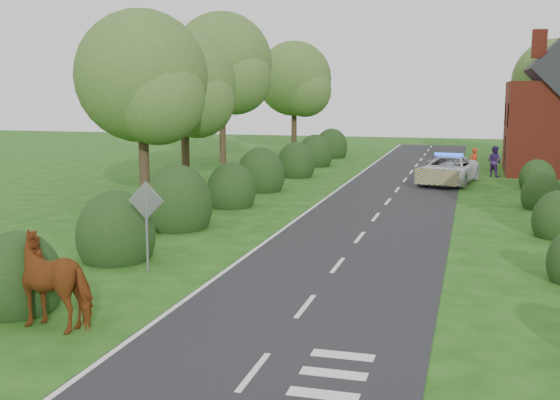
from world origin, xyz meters
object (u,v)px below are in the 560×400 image
(road_sign, at_px, (146,213))
(cow, at_px, (59,287))
(pedestrian_red, at_px, (474,163))
(police_van, at_px, (448,170))
(pedestrian_purple, at_px, (494,161))

(road_sign, bearing_deg, cow, -87.57)
(road_sign, relative_size, pedestrian_red, 1.47)
(police_van, bearing_deg, cow, -95.61)
(police_van, distance_m, pedestrian_red, 3.42)
(cow, height_order, pedestrian_red, pedestrian_red)
(cow, relative_size, pedestrian_purple, 1.32)
(pedestrian_red, bearing_deg, police_van, 24.74)
(road_sign, relative_size, pedestrian_purple, 1.41)
(cow, relative_size, police_van, 0.41)
(cow, bearing_deg, police_van, 168.81)
(police_van, relative_size, pedestrian_red, 3.36)
(police_van, bearing_deg, pedestrian_red, 77.46)
(cow, distance_m, pedestrian_red, 30.12)
(road_sign, relative_size, cow, 1.07)
(pedestrian_red, bearing_deg, pedestrian_purple, 166.01)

